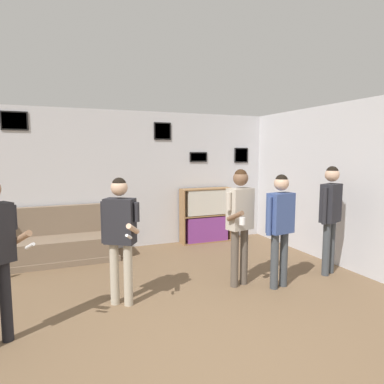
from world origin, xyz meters
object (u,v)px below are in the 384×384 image
bookshelf (206,215)px  person_spectator_far_right (331,209)px  person_watcher_holding_cup (240,215)px  bottle_on_floor (6,272)px  person_spectator_near_bookshelf (280,220)px  person_player_foreground_center (120,228)px  couch (58,244)px

bookshelf → person_spectator_far_right: person_spectator_far_right is taller
bookshelf → person_watcher_holding_cup: bearing=-103.2°
bookshelf → bottle_on_floor: bookshelf is taller
bookshelf → person_spectator_near_bookshelf: size_ratio=0.72×
person_player_foreground_center → person_watcher_holding_cup: bearing=-0.2°
person_watcher_holding_cup → bottle_on_floor: (-3.13, 1.56, -0.92)m
couch → person_spectator_far_right: bearing=-30.5°
person_watcher_holding_cup → person_spectator_far_right: 1.52m
couch → person_spectator_far_right: person_spectator_far_right is taller
couch → bottle_on_floor: couch is taller
couch → person_spectator_far_right: size_ratio=1.20×
couch → bookshelf: bookshelf is taller
person_player_foreground_center → person_spectator_near_bookshelf: bearing=-7.4°
person_player_foreground_center → person_spectator_near_bookshelf: person_spectator_near_bookshelf is taller
couch → person_spectator_far_right: 4.59m
person_player_foreground_center → person_watcher_holding_cup: person_watcher_holding_cup is taller
person_watcher_holding_cup → person_spectator_far_right: size_ratio=0.99×
bookshelf → person_player_foreground_center: bearing=-133.3°
couch → person_player_foreground_center: size_ratio=1.27×
person_spectator_far_right → bottle_on_floor: 5.03m
person_player_foreground_center → bottle_on_floor: 2.30m
person_player_foreground_center → person_spectator_far_right: 3.20m
person_player_foreground_center → bookshelf: bearing=46.7°
bookshelf → person_spectator_far_right: size_ratio=0.68×
couch → person_watcher_holding_cup: 3.31m
person_spectator_near_bookshelf → bottle_on_floor: size_ratio=6.10×
person_spectator_near_bookshelf → person_spectator_far_right: size_ratio=0.95×
person_player_foreground_center → person_watcher_holding_cup: size_ratio=0.96×
person_watcher_holding_cup → person_spectator_near_bookshelf: bearing=-29.8°
person_player_foreground_center → person_spectator_near_bookshelf: (2.15, -0.28, 0.00)m
couch → bookshelf: size_ratio=1.76×
couch → person_spectator_near_bookshelf: size_ratio=1.27×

